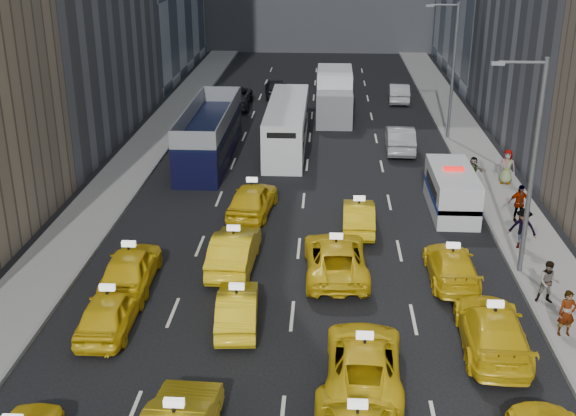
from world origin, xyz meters
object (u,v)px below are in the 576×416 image
(nypd_van, at_px, (452,191))
(box_truck, at_px, (334,95))
(city_bus, at_px, (287,126))
(pedestrian_0, at_px, (567,313))
(double_decker, at_px, (210,134))

(nypd_van, relative_size, box_truck, 0.73)
(nypd_van, height_order, city_bus, city_bus)
(pedestrian_0, bearing_deg, nypd_van, 95.72)
(city_bus, bearing_deg, double_decker, -154.93)
(double_decker, relative_size, pedestrian_0, 6.74)
(nypd_van, distance_m, box_truck, 19.38)
(double_decker, height_order, city_bus, double_decker)
(double_decker, bearing_deg, nypd_van, -23.01)
(city_bus, height_order, box_truck, box_truck)
(city_bus, distance_m, box_truck, 8.47)
(nypd_van, distance_m, city_bus, 13.85)
(city_bus, bearing_deg, nypd_van, -55.29)
(double_decker, xyz_separation_m, city_bus, (4.60, 2.70, -0.16))
(nypd_van, height_order, box_truck, box_truck)
(double_decker, bearing_deg, box_truck, 61.32)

